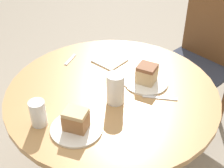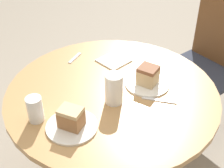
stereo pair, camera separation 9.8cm
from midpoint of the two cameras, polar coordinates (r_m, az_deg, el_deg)
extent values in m
cylinder|color=tan|center=(1.81, 1.58, -10.79)|extent=(0.12, 0.12, 0.70)
cylinder|color=tan|center=(1.56, 1.80, -1.67)|extent=(1.06, 1.06, 0.03)
cylinder|color=brown|center=(2.37, 8.29, -2.43)|extent=(0.04, 0.04, 0.45)
cylinder|color=brown|center=(2.17, 16.40, -8.02)|extent=(0.04, 0.04, 0.45)
cylinder|color=brown|center=(2.64, 14.74, 1.11)|extent=(0.04, 0.04, 0.45)
cube|color=#2D3342|center=(2.26, 16.45, 1.71)|extent=(0.50, 0.49, 0.03)
cube|color=brown|center=(2.30, 20.91, 8.63)|extent=(0.45, 0.04, 0.47)
cylinder|color=silver|center=(1.60, 8.19, 0.04)|extent=(0.23, 0.23, 0.01)
cylinder|color=silver|center=(1.35, -5.27, -7.77)|extent=(0.22, 0.22, 0.01)
cube|color=tan|center=(1.58, 8.32, 1.29)|extent=(0.11, 0.11, 0.08)
cube|color=brown|center=(1.55, 8.47, 2.72)|extent=(0.11, 0.11, 0.02)
cube|color=#9E6B42|center=(1.33, -5.37, -6.46)|extent=(0.12, 0.11, 0.07)
cube|color=tan|center=(1.30, -5.48, -4.97)|extent=(0.12, 0.11, 0.02)
cylinder|color=beige|center=(1.45, 2.29, -1.70)|extent=(0.07, 0.07, 0.10)
cylinder|color=white|center=(1.44, 2.32, -0.91)|extent=(0.08, 0.08, 0.15)
cylinder|color=silver|center=(1.39, -11.80, -5.36)|extent=(0.06, 0.06, 0.07)
cylinder|color=white|center=(1.38, -11.92, -4.58)|extent=(0.07, 0.07, 0.12)
cube|color=silver|center=(1.78, 1.91, 4.30)|extent=(0.16, 0.16, 0.01)
cube|color=silver|center=(1.51, 10.48, -2.95)|extent=(0.15, 0.11, 0.00)
cube|color=silver|center=(1.81, -5.26, 4.76)|extent=(0.07, 0.12, 0.00)
camera|label=1|loc=(0.05, -88.16, 1.35)|focal=50.00mm
camera|label=2|loc=(0.05, 91.84, -1.35)|focal=50.00mm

